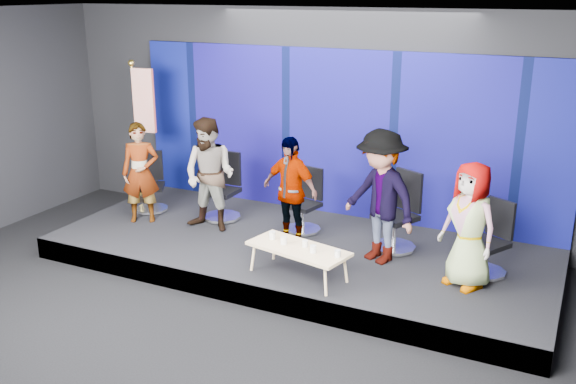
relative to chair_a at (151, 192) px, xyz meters
The scene contains 21 objects.
ground 3.95m from the chair_a, 44.83° to the right, with size 10.00×10.00×0.00m, color black.
room_walls 4.31m from the chair_a, 44.83° to the right, with size 10.02×8.02×3.51m.
riser 2.82m from the chair_a, ahead, with size 7.00×3.00×0.30m, color black.
backdrop 3.17m from the chair_a, 23.37° to the left, with size 7.00×0.08×2.60m, color #08115D.
chair_a is the anchor object (origin of this frame).
panelist_a 0.68m from the chair_a, 67.17° to the right, with size 0.56×0.37×1.55m, color black.
chair_b 1.28m from the chair_a, ahead, with size 0.59×0.59×1.05m.
panelist_b 1.48m from the chair_a, 13.01° to the right, with size 0.82×0.64×1.69m, color black.
chair_c 2.65m from the chair_a, ahead, with size 0.64×0.64×0.95m.
panelist_c 2.68m from the chair_a, ahead, with size 0.90×0.38×1.54m, color black.
chair_d 4.08m from the chair_a, ahead, with size 0.83×0.83×1.10m.
panelist_d 4.02m from the chair_a, ahead, with size 1.15×0.66×1.78m, color black.
chair_e 5.35m from the chair_a, ahead, with size 0.73×0.73×0.96m.
panelist_e 5.21m from the chair_a, ahead, with size 0.76×0.49×1.55m, color black.
coffee_table 3.46m from the chair_a, 21.26° to the right, with size 1.38×0.81×0.40m.
mug_a 3.03m from the chair_a, 22.18° to the right, with size 0.08×0.08×0.10m, color silver.
mug_b 3.27m from the chair_a, 22.36° to the right, with size 0.08×0.08×0.10m, color silver.
mug_c 3.51m from the chair_a, 20.07° to the right, with size 0.07×0.07×0.08m, color silver.
mug_d 3.71m from the chair_a, 21.02° to the right, with size 0.08×0.08×0.09m, color silver.
mug_e 4.01m from the chair_a, 19.31° to the right, with size 0.07×0.07×0.09m, color silver.
flag_stand 1.06m from the chair_a, 137.35° to the left, with size 0.55×0.32×2.37m.
Camera 1 is at (3.56, -5.20, 3.78)m, focal length 40.00 mm.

